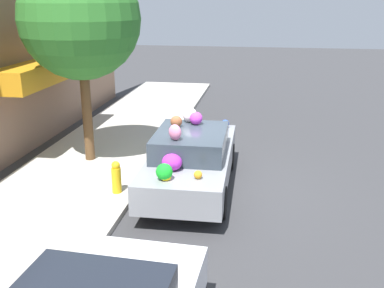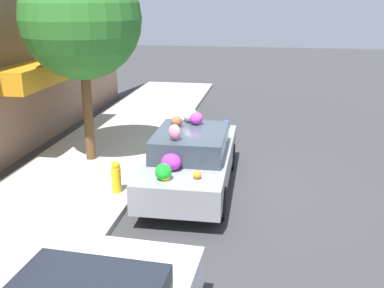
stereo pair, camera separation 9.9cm
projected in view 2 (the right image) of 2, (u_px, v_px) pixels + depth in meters
The scene contains 5 objects.
ground_plane at pixel (192, 188), 10.05m from camera, with size 60.00×60.00×0.00m, color #38383A.
sidewalk_curb at pixel (78, 177), 10.47m from camera, with size 24.00×3.20×0.12m.
street_tree at pixel (81, 20), 10.46m from camera, with size 2.83×2.83×4.88m.
fire_hydrant at pixel (116, 177), 9.45m from camera, with size 0.20×0.20×0.70m.
art_car at pixel (191, 158), 9.78m from camera, with size 4.29×1.77×1.70m.
Camera 2 is at (-9.10, -1.60, 4.08)m, focal length 42.00 mm.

